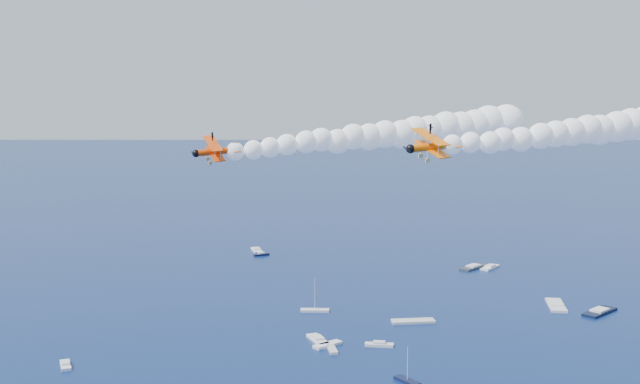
% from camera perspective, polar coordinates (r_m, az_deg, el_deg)
% --- Properties ---
extents(biplane_lead, '(11.73, 12.00, 7.27)m').
position_cam_1_polar(biplane_lead, '(105.24, 8.20, 3.28)').
color(biplane_lead, '#FF6F05').
extents(biplane_trail, '(10.77, 11.03, 6.75)m').
position_cam_1_polar(biplane_trail, '(115.08, -7.49, 2.93)').
color(biplane_trail, '#E74104').
extents(smoke_trail_lead, '(52.36, 52.35, 9.51)m').
position_cam_1_polar(smoke_trail_lead, '(118.39, 19.21, 4.31)').
color(smoke_trail_lead, white).
extents(smoke_trail_trail, '(52.36, 52.36, 9.51)m').
position_cam_1_polar(smoke_trail_trail, '(121.89, 4.22, 4.10)').
color(smoke_trail_trail, white).
extents(spectator_boats, '(204.06, 179.60, 0.70)m').
position_cam_1_polar(spectator_boats, '(215.22, 11.31, -9.97)').
color(spectator_boats, white).
rests_on(spectator_boats, ground).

